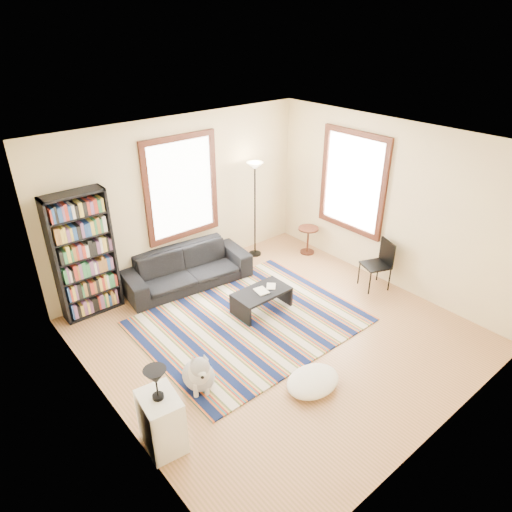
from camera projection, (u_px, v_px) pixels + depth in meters
floor at (277, 336)px, 6.83m from camera, size 5.00×5.00×0.10m
ceiling at (283, 142)px, 5.46m from camera, size 5.00×5.00×0.10m
wall_back at (180, 198)px, 7.87m from camera, size 5.00×0.10×2.80m
wall_front at (458, 342)px, 4.42m from camera, size 5.00×0.10×2.80m
wall_left at (98, 323)px, 4.70m from camera, size 0.10×5.00×2.80m
wall_right at (392, 205)px, 7.59m from camera, size 0.10×5.00×2.80m
window_back at (181, 188)px, 7.72m from camera, size 1.20×0.06×1.60m
window_right at (353, 182)px, 7.99m from camera, size 0.06×1.20×1.60m
rug at (249, 321)px, 7.05m from camera, size 3.17×2.53×0.02m
sofa at (187, 268)px, 7.89m from camera, size 2.27×1.11×0.64m
bookshelf at (84, 256)px, 6.85m from camera, size 0.90×0.30×2.00m
coffee_table at (261, 301)px, 7.25m from camera, size 1.00×0.72×0.36m
book_a at (257, 293)px, 7.10m from camera, size 0.21×0.26×0.02m
book_b at (267, 286)px, 7.28m from camera, size 0.24×0.24×0.01m
floor_cushion at (313, 381)px, 5.78m from camera, size 0.83×0.68×0.19m
floor_lamp at (255, 211)px, 8.59m from camera, size 0.38×0.38×1.86m
side_table at (308, 240)px, 8.96m from camera, size 0.40×0.40×0.54m
folding_chair at (375, 265)px, 7.75m from camera, size 0.54×0.53×0.86m
white_cabinet at (162, 422)px, 4.88m from camera, size 0.44×0.54×0.70m
table_lamp at (156, 384)px, 4.63m from camera, size 0.31×0.31×0.38m
dog at (198, 368)px, 5.69m from camera, size 0.64×0.73×0.61m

